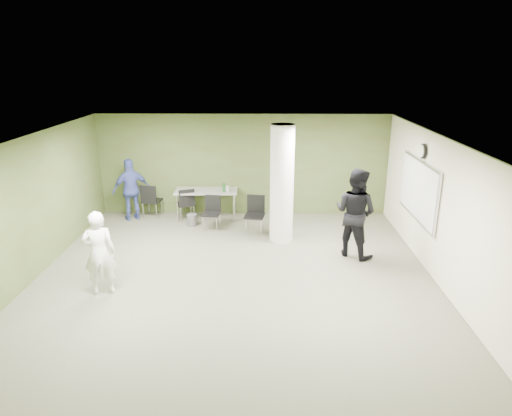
{
  "coord_description": "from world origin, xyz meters",
  "views": [
    {
      "loc": [
        0.58,
        -8.36,
        4.2
      ],
      "look_at": [
        0.41,
        1.0,
        1.13
      ],
      "focal_mm": 32.0,
      "sensor_mm": 36.0,
      "label": 1
    }
  ],
  "objects_px": {
    "chair_back_left": "(150,198)",
    "man_black": "(355,213)",
    "folding_table": "(207,192)",
    "man_blue": "(131,190)",
    "woman_white": "(99,253)"
  },
  "relations": [
    {
      "from": "chair_back_left",
      "to": "man_black",
      "type": "xyz_separation_m",
      "value": [
        5.12,
        -2.45,
        0.45
      ]
    },
    {
      "from": "folding_table",
      "to": "man_black",
      "type": "distance_m",
      "value": 4.31
    },
    {
      "from": "folding_table",
      "to": "man_blue",
      "type": "xyz_separation_m",
      "value": [
        -2.02,
        -0.14,
        0.09
      ]
    },
    {
      "from": "chair_back_left",
      "to": "man_blue",
      "type": "height_order",
      "value": "man_blue"
    },
    {
      "from": "chair_back_left",
      "to": "man_black",
      "type": "distance_m",
      "value": 5.69
    },
    {
      "from": "man_blue",
      "to": "woman_white",
      "type": "bearing_deg",
      "value": 67.18
    },
    {
      "from": "woman_white",
      "to": "man_black",
      "type": "height_order",
      "value": "man_black"
    },
    {
      "from": "folding_table",
      "to": "woman_white",
      "type": "xyz_separation_m",
      "value": [
        -1.46,
        -4.27,
        0.06
      ]
    },
    {
      "from": "man_blue",
      "to": "folding_table",
      "type": "bearing_deg",
      "value": 153.51
    },
    {
      "from": "man_black",
      "to": "chair_back_left",
      "type": "bearing_deg",
      "value": 14.33
    },
    {
      "from": "chair_back_left",
      "to": "man_blue",
      "type": "distance_m",
      "value": 0.57
    },
    {
      "from": "chair_back_left",
      "to": "man_blue",
      "type": "bearing_deg",
      "value": 29.84
    },
    {
      "from": "chair_back_left",
      "to": "folding_table",
      "type": "bearing_deg",
      "value": -170.6
    },
    {
      "from": "folding_table",
      "to": "chair_back_left",
      "type": "bearing_deg",
      "value": 177.92
    },
    {
      "from": "chair_back_left",
      "to": "man_blue",
      "type": "relative_size",
      "value": 0.56
    }
  ]
}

